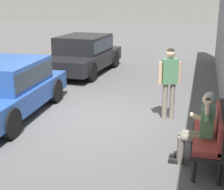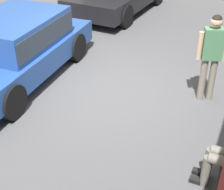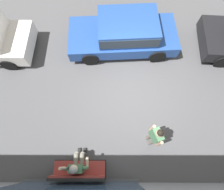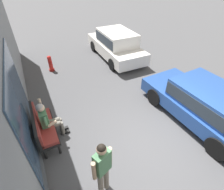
{
  "view_description": "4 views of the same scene",
  "coord_description": "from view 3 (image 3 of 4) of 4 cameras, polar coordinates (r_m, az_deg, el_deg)",
  "views": [
    {
      "loc": [
        7.48,
        2.6,
        2.91
      ],
      "look_at": [
        0.58,
        0.78,
        0.83
      ],
      "focal_mm": 55.0,
      "sensor_mm": 36.0,
      "label": 1
    },
    {
      "loc": [
        5.52,
        2.6,
        3.67
      ],
      "look_at": [
        1.43,
        0.76,
        0.91
      ],
      "focal_mm": 55.0,
      "sensor_mm": 36.0,
      "label": 2
    },
    {
      "loc": [
        0.68,
        2.6,
        6.16
      ],
      "look_at": [
        0.69,
        0.65,
        1.11
      ],
      "focal_mm": 28.0,
      "sensor_mm": 36.0,
      "label": 3
    },
    {
      "loc": [
        -2.42,
        2.6,
        4.42
      ],
      "look_at": [
        1.45,
        0.69,
        1.11
      ],
      "focal_mm": 28.0,
      "sensor_mm": 36.0,
      "label": 4
    }
  ],
  "objects": [
    {
      "name": "parked_car_mid",
      "position": [
        7.17,
        4.25,
        19.73
      ],
      "size": [
        4.3,
        2.07,
        1.35
      ],
      "color": "#23478E",
      "rests_on": "ground_plane"
    },
    {
      "name": "ground_plane",
      "position": [
        6.72,
        5.87,
        1.79
      ],
      "size": [
        60.0,
        60.0,
        0.0
      ],
      "primitive_type": "plane",
      "color": "#4C4C4F"
    },
    {
      "name": "person_on_phone",
      "position": [
        5.54,
        -11.24,
        -21.45
      ],
      "size": [
        0.73,
        0.74,
        1.35
      ],
      "color": "#6B665B",
      "rests_on": "ground_plane"
    },
    {
      "name": "pedestrian_standing",
      "position": [
        5.33,
        13.8,
        -12.96
      ],
      "size": [
        0.31,
        0.52,
        1.73
      ],
      "color": "gray",
      "rests_on": "ground_plane"
    },
    {
      "name": "bench",
      "position": [
        5.67,
        -10.73,
        -23.73
      ],
      "size": [
        1.58,
        0.55,
        1.01
      ],
      "color": "black",
      "rests_on": "ground_plane"
    }
  ]
}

